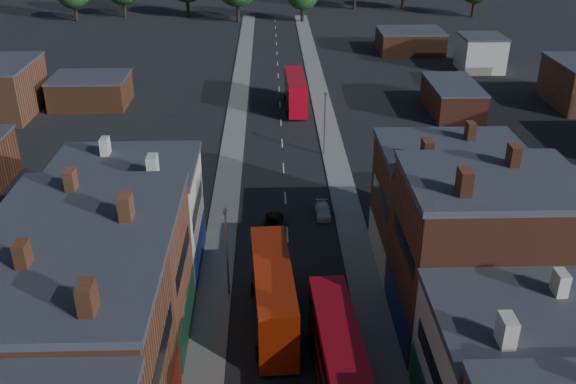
{
  "coord_description": "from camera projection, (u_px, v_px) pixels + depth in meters",
  "views": [
    {
      "loc": [
        -1.55,
        -14.66,
        31.65
      ],
      "look_at": [
        0.0,
        37.83,
        5.74
      ],
      "focal_mm": 40.0,
      "sensor_mm": 36.0,
      "label": 1
    }
  ],
  "objects": [
    {
      "name": "car_2",
      "position": [
        273.0,
        223.0,
        64.06
      ],
      "size": [
        2.3,
        4.17,
        1.11
      ],
      "primitive_type": "imported",
      "rotation": [
        0.0,
        0.0,
        -0.12
      ],
      "color": "black",
      "rests_on": "ground"
    },
    {
      "name": "pavement_east",
      "position": [
        342.0,
        189.0,
        72.15
      ],
      "size": [
        3.0,
        200.0,
        0.12
      ],
      "primitive_type": "cube",
      "color": "gray",
      "rests_on": "ground"
    },
    {
      "name": "lamp_post_2",
      "position": [
        227.0,
        247.0,
        51.86
      ],
      "size": [
        0.25,
        0.7,
        8.12
      ],
      "color": "slate",
      "rests_on": "ground"
    },
    {
      "name": "bus_1",
      "position": [
        337.0,
        352.0,
        43.47
      ],
      "size": [
        3.4,
        11.69,
        4.99
      ],
      "rotation": [
        0.0,
        0.0,
        0.05
      ],
      "color": "#B60A1A",
      "rests_on": "ground"
    },
    {
      "name": "bus_0",
      "position": [
        273.0,
        294.0,
        49.13
      ],
      "size": [
        3.73,
        12.58,
        5.37
      ],
      "rotation": [
        0.0,
        0.0,
        0.06
      ],
      "color": "#A92509",
      "rests_on": "ground"
    },
    {
      "name": "lamp_post_3",
      "position": [
        325.0,
        120.0,
        79.03
      ],
      "size": [
        0.25,
        0.7,
        8.12
      ],
      "color": "slate",
      "rests_on": "ground"
    },
    {
      "name": "pavement_west",
      "position": [
        227.0,
        190.0,
        71.81
      ],
      "size": [
        3.0,
        200.0,
        0.12
      ],
      "primitive_type": "cube",
      "color": "gray",
      "rests_on": "ground"
    },
    {
      "name": "bus_2",
      "position": [
        295.0,
        91.0,
        95.83
      ],
      "size": [
        3.28,
        11.96,
        5.13
      ],
      "rotation": [
        0.0,
        0.0,
        0.03
      ],
      "color": "#B20715",
      "rests_on": "ground"
    },
    {
      "name": "car_3",
      "position": [
        323.0,
        211.0,
        66.36
      ],
      "size": [
        1.5,
        3.68,
        1.07
      ],
      "primitive_type": "imported",
      "rotation": [
        0.0,
        0.0,
        0.0
      ],
      "color": "silver",
      "rests_on": "ground"
    }
  ]
}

